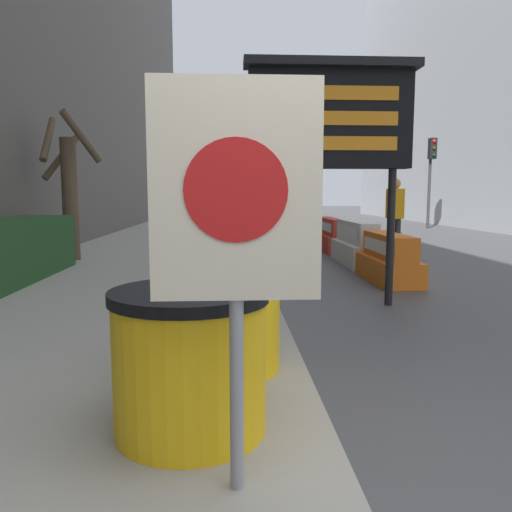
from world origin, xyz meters
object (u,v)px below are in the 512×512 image
(barrel_drum_foreground, at_px, (190,360))
(traffic_light_far_side, at_px, (431,163))
(message_board, at_px, (330,120))
(traffic_cone_far, at_px, (366,250))
(traffic_cone_near, at_px, (401,244))
(traffic_light_near_curb, at_px, (267,153))
(barrel_drum_middle, at_px, (224,316))
(traffic_cone_mid, at_px, (289,236))
(warning_sign, at_px, (236,215))
(jersey_barrier_red_striped, at_px, (331,236))
(pedestrian_passerby, at_px, (292,206))
(pedestrian_worker, at_px, (395,210))
(jersey_barrier_orange_near, at_px, (388,261))
(jersey_barrier_white, at_px, (356,245))

(barrel_drum_foreground, relative_size, traffic_light_far_side, 0.23)
(message_board, height_order, traffic_cone_far, message_board)
(traffic_cone_near, relative_size, traffic_light_near_curb, 0.15)
(barrel_drum_middle, xyz_separation_m, traffic_cone_mid, (1.58, 9.00, -0.16))
(message_board, height_order, traffic_light_far_side, traffic_light_far_side)
(warning_sign, height_order, traffic_cone_far, warning_sign)
(jersey_barrier_red_striped, height_order, traffic_cone_near, jersey_barrier_red_striped)
(pedestrian_passerby, bearing_deg, traffic_cone_near, 159.53)
(message_board, distance_m, traffic_light_far_side, 15.85)
(message_board, xyz_separation_m, traffic_cone_near, (2.66, 4.90, -2.02))
(jersey_barrier_red_striped, height_order, traffic_light_near_curb, traffic_light_near_curb)
(pedestrian_passerby, bearing_deg, traffic_cone_far, 136.15)
(pedestrian_worker, bearing_deg, traffic_light_far_side, -27.97)
(jersey_barrier_orange_near, height_order, pedestrian_passerby, pedestrian_passerby)
(traffic_cone_near, height_order, traffic_light_near_curb, traffic_light_near_curb)
(jersey_barrier_white, xyz_separation_m, traffic_light_near_curb, (-1.21, 7.82, 2.48))
(jersey_barrier_white, relative_size, traffic_light_far_side, 0.54)
(traffic_light_far_side, bearing_deg, barrel_drum_foreground, -115.71)
(pedestrian_worker, relative_size, pedestrian_passerby, 0.97)
(warning_sign, distance_m, traffic_cone_mid, 10.68)
(message_board, height_order, traffic_cone_near, message_board)
(traffic_cone_near, bearing_deg, warning_sign, -113.21)
(barrel_drum_middle, bearing_deg, jersey_barrier_white, 67.76)
(barrel_drum_foreground, bearing_deg, traffic_light_far_side, 64.29)
(pedestrian_passerby, bearing_deg, jersey_barrier_orange_near, 133.21)
(warning_sign, bearing_deg, barrel_drum_foreground, 112.88)
(barrel_drum_middle, height_order, traffic_light_near_curb, traffic_light_near_curb)
(barrel_drum_middle, relative_size, warning_sign, 0.49)
(barrel_drum_foreground, height_order, message_board, message_board)
(traffic_light_far_side, distance_m, pedestrian_passerby, 9.06)
(jersey_barrier_white, relative_size, pedestrian_passerby, 1.10)
(warning_sign, bearing_deg, barrel_drum_middle, 92.51)
(traffic_cone_near, height_order, pedestrian_worker, pedestrian_worker)
(barrel_drum_middle, height_order, jersey_barrier_red_striped, barrel_drum_middle)
(jersey_barrier_orange_near, bearing_deg, traffic_cone_far, 87.81)
(message_board, height_order, jersey_barrier_orange_near, message_board)
(traffic_cone_mid, xyz_separation_m, pedestrian_worker, (2.29, -1.20, 0.68))
(message_board, relative_size, traffic_cone_far, 4.36)
(message_board, relative_size, jersey_barrier_orange_near, 1.77)
(jersey_barrier_orange_near, relative_size, jersey_barrier_red_striped, 0.78)
(warning_sign, xyz_separation_m, traffic_cone_near, (3.87, 9.03, -1.04))
(jersey_barrier_white, height_order, traffic_cone_far, jersey_barrier_white)
(barrel_drum_middle, height_order, message_board, message_board)
(jersey_barrier_orange_near, xyz_separation_m, traffic_cone_near, (1.31, 3.17, -0.06))
(traffic_light_near_curb, height_order, pedestrian_worker, traffic_light_near_curb)
(traffic_cone_near, height_order, pedestrian_passerby, pedestrian_passerby)
(barrel_drum_foreground, relative_size, warning_sign, 0.49)
(barrel_drum_middle, distance_m, jersey_barrier_white, 6.94)
(warning_sign, xyz_separation_m, jersey_barrier_red_striped, (2.56, 10.47, -0.96))
(traffic_cone_near, distance_m, pedestrian_passerby, 3.87)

